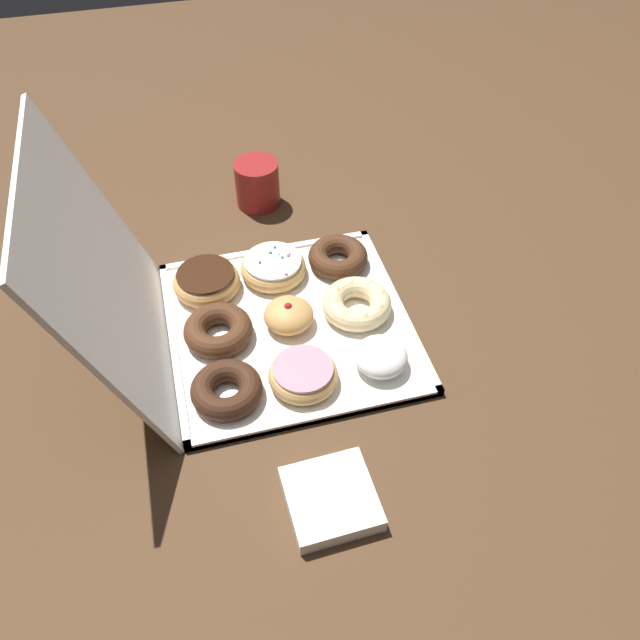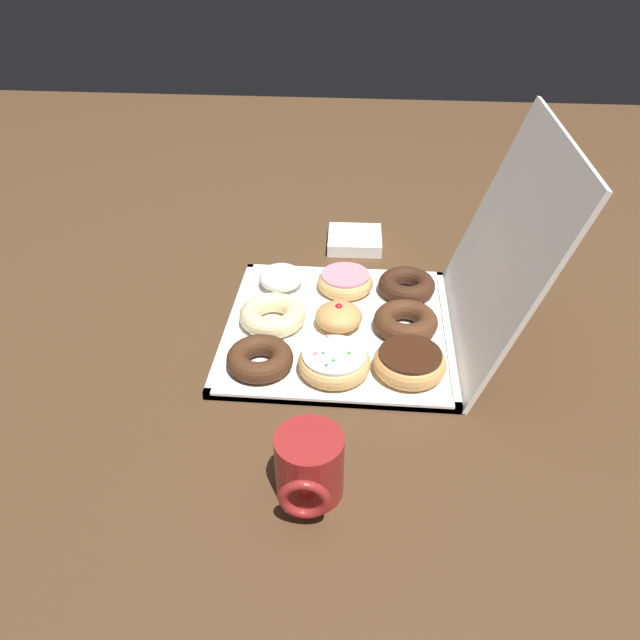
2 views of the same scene
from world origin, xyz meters
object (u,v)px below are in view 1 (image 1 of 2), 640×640
object	(u,v)px
chocolate_frosted_donut_8	(207,281)
coffee_mug	(257,182)
pink_frosted_donut_3	(303,375)
chocolate_cake_ring_donut_7	(218,331)
jelly_filled_donut_4	(287,317)
chocolate_cake_ring_donut_6	(227,389)
powdered_filled_donut_0	(381,357)
chocolate_cake_ring_donut_2	(338,257)
sprinkle_donut_5	(272,267)
napkin_stack	(331,499)
donut_box	(289,326)
cruller_donut_1	(357,303)

from	to	relation	value
chocolate_frosted_donut_8	coffee_mug	xyz separation A→B (m)	(0.25, -0.14, 0.02)
pink_frosted_donut_3	chocolate_cake_ring_donut_7	bearing A→B (deg)	42.40
jelly_filled_donut_4	chocolate_cake_ring_donut_6	xyz separation A→B (m)	(-0.12, 0.12, -0.00)
powdered_filled_donut_0	chocolate_cake_ring_donut_2	distance (m)	0.25
sprinkle_donut_5	napkin_stack	world-z (taller)	sprinkle_donut_5
jelly_filled_donut_4	chocolate_cake_ring_donut_6	world-z (taller)	jelly_filled_donut_4
chocolate_cake_ring_donut_7	chocolate_frosted_donut_8	size ratio (longest dim) A/B	0.96
powdered_filled_donut_0	chocolate_cake_ring_donut_7	xyz separation A→B (m)	(0.12, 0.24, -0.00)
donut_box	cruller_donut_1	bearing A→B (deg)	-90.05
pink_frosted_donut_3	chocolate_cake_ring_donut_6	xyz separation A→B (m)	(0.00, 0.12, -0.00)
coffee_mug	napkin_stack	size ratio (longest dim) A/B	0.94
pink_frosted_donut_3	chocolate_cake_ring_donut_6	size ratio (longest dim) A/B	0.99
chocolate_frosted_donut_8	coffee_mug	world-z (taller)	coffee_mug
powdered_filled_donut_0	cruller_donut_1	size ratio (longest dim) A/B	0.71
chocolate_cake_ring_donut_2	pink_frosted_donut_3	size ratio (longest dim) A/B	1.01
powdered_filled_donut_0	sprinkle_donut_5	world-z (taller)	powdered_filled_donut_0
jelly_filled_donut_4	napkin_stack	size ratio (longest dim) A/B	0.71
cruller_donut_1	jelly_filled_donut_4	xyz separation A→B (m)	(-0.00, 0.12, 0.00)
chocolate_cake_ring_donut_7	chocolate_frosted_donut_8	bearing A→B (deg)	1.33
jelly_filled_donut_4	coffee_mug	distance (m)	0.37
pink_frosted_donut_3	napkin_stack	distance (m)	0.20
jelly_filled_donut_4	coffee_mug	xyz separation A→B (m)	(0.37, -0.02, 0.02)
pink_frosted_donut_3	chocolate_cake_ring_donut_7	xyz separation A→B (m)	(0.12, 0.11, -0.00)
pink_frosted_donut_3	jelly_filled_donut_4	distance (m)	0.12
donut_box	powdered_filled_donut_0	xyz separation A→B (m)	(-0.12, -0.12, 0.03)
sprinkle_donut_5	napkin_stack	size ratio (longest dim) A/B	1.01
chocolate_cake_ring_donut_2	pink_frosted_donut_3	distance (m)	0.28
cruller_donut_1	jelly_filled_donut_4	size ratio (longest dim) A/B	1.43
cruller_donut_1	sprinkle_donut_5	distance (m)	0.18
pink_frosted_donut_3	jelly_filled_donut_4	world-z (taller)	jelly_filled_donut_4
powdered_filled_donut_0	sprinkle_donut_5	size ratio (longest dim) A/B	0.72
coffee_mug	cruller_donut_1	bearing A→B (deg)	-164.39
sprinkle_donut_5	powdered_filled_donut_0	bearing A→B (deg)	-153.96
powdered_filled_donut_0	chocolate_frosted_donut_8	bearing A→B (deg)	44.93
chocolate_frosted_donut_8	napkin_stack	world-z (taller)	chocolate_frosted_donut_8
chocolate_frosted_donut_8	cruller_donut_1	bearing A→B (deg)	-116.19
pink_frosted_donut_3	sprinkle_donut_5	world-z (taller)	sprinkle_donut_5
cruller_donut_1	pink_frosted_donut_3	distance (m)	0.18
cruller_donut_1	jelly_filled_donut_4	bearing A→B (deg)	92.00
chocolate_cake_ring_donut_2	napkin_stack	bearing A→B (deg)	163.08
sprinkle_donut_5	napkin_stack	distance (m)	0.46
chocolate_cake_ring_donut_6	chocolate_frosted_donut_8	world-z (taller)	chocolate_frosted_donut_8
chocolate_frosted_donut_8	jelly_filled_donut_4	bearing A→B (deg)	-136.33
chocolate_cake_ring_donut_6	donut_box	bearing A→B (deg)	-45.25
cruller_donut_1	coffee_mug	world-z (taller)	coffee_mug
chocolate_cake_ring_donut_2	napkin_stack	world-z (taller)	chocolate_cake_ring_donut_2
chocolate_cake_ring_donut_7	chocolate_frosted_donut_8	xyz separation A→B (m)	(0.12, 0.00, 0.00)
chocolate_frosted_donut_8	napkin_stack	xyz separation A→B (m)	(-0.45, -0.10, -0.02)
sprinkle_donut_5	chocolate_cake_ring_donut_7	xyz separation A→B (m)	(-0.13, 0.12, -0.00)
chocolate_cake_ring_donut_2	chocolate_cake_ring_donut_6	xyz separation A→B (m)	(-0.25, 0.25, -0.00)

